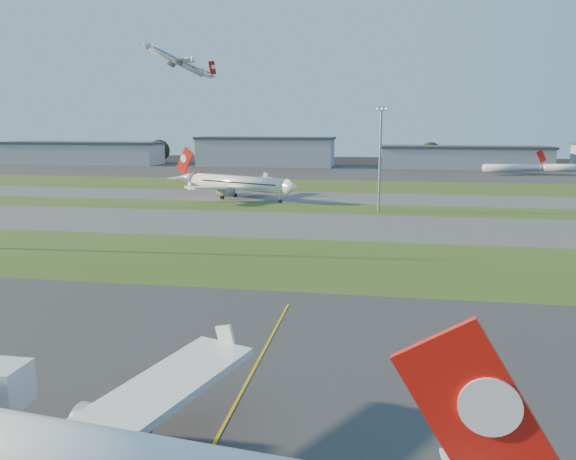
% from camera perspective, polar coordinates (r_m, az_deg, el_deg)
% --- Properties ---
extents(ground, '(700.00, 700.00, 0.00)m').
position_cam_1_polar(ground, '(43.65, -13.84, -19.27)').
color(ground, black).
rests_on(ground, ground).
extents(apron_near, '(300.00, 70.00, 0.01)m').
position_cam_1_polar(apron_near, '(43.65, -13.84, -19.26)').
color(apron_near, '#333335').
rests_on(apron_near, ground).
extents(grass_strip_a, '(300.00, 34.00, 0.01)m').
position_cam_1_polar(grass_strip_a, '(90.53, -0.75, -3.11)').
color(grass_strip_a, '#37521B').
rests_on(grass_strip_a, ground).
extents(taxiway_a, '(300.00, 32.00, 0.01)m').
position_cam_1_polar(taxiway_a, '(122.45, 2.03, 0.52)').
color(taxiway_a, '#515154').
rests_on(taxiway_a, ground).
extents(grass_strip_b, '(300.00, 18.00, 0.01)m').
position_cam_1_polar(grass_strip_b, '(146.94, 3.32, 2.21)').
color(grass_strip_b, '#37521B').
rests_on(grass_strip_b, ground).
extents(taxiway_b, '(300.00, 26.00, 0.01)m').
position_cam_1_polar(taxiway_b, '(168.62, 4.15, 3.30)').
color(taxiway_b, '#515154').
rests_on(taxiway_b, ground).
extents(grass_strip_c, '(300.00, 40.00, 0.01)m').
position_cam_1_polar(grass_strip_c, '(201.28, 5.05, 4.48)').
color(grass_strip_c, '#37521B').
rests_on(grass_strip_c, ground).
extents(apron_far, '(400.00, 80.00, 0.01)m').
position_cam_1_polar(apron_far, '(260.87, 6.13, 5.87)').
color(apron_far, '#333335').
rests_on(apron_far, ground).
extents(yellow_line, '(0.25, 60.00, 0.02)m').
position_cam_1_polar(yellow_line, '(42.09, -7.17, -20.23)').
color(yellow_line, gold).
rests_on(yellow_line, ground).
extents(airliner_taxiing, '(39.23, 33.43, 13.14)m').
position_cam_1_polar(airliner_taxiing, '(165.03, -5.12, 4.73)').
color(airliner_taxiing, white).
rests_on(airliner_taxiing, ground).
extents(airliner_departing, '(27.27, 23.93, 10.63)m').
position_cam_1_polar(airliner_departing, '(275.61, -11.21, 16.53)').
color(airliner_departing, white).
extents(mini_jet_near, '(27.93, 10.38, 9.48)m').
position_cam_1_polar(mini_jet_near, '(263.25, 21.85, 5.93)').
color(mini_jet_near, white).
rests_on(mini_jet_near, ground).
extents(mini_jet_far, '(28.27, 8.87, 9.48)m').
position_cam_1_polar(mini_jet_far, '(274.02, 27.02, 5.69)').
color(mini_jet_far, white).
rests_on(mini_jet_far, ground).
extents(light_mast_centre, '(3.20, 0.70, 25.80)m').
position_cam_1_polar(light_mast_centre, '(142.65, 9.35, 7.82)').
color(light_mast_centre, gray).
rests_on(light_mast_centre, ground).
extents(hangar_far_west, '(91.80, 23.00, 12.20)m').
position_cam_1_polar(hangar_far_west, '(333.98, -20.35, 7.36)').
color(hangar_far_west, '#919398').
rests_on(hangar_far_west, ground).
extents(hangar_west, '(71.40, 23.00, 15.20)m').
position_cam_1_polar(hangar_west, '(296.14, -2.28, 7.96)').
color(hangar_west, '#919398').
rests_on(hangar_west, ground).
extents(hangar_east, '(81.60, 23.00, 11.20)m').
position_cam_1_polar(hangar_east, '(292.56, 17.42, 7.06)').
color(hangar_east, '#919398').
rests_on(hangar_east, ground).
extents(tree_far_west, '(11.00, 11.00, 12.00)m').
position_cam_1_polar(tree_far_west, '(366.19, -24.82, 7.34)').
color(tree_far_west, black).
rests_on(tree_far_west, ground).
extents(tree_west, '(12.10, 12.10, 13.20)m').
position_cam_1_polar(tree_west, '(329.78, -12.96, 7.89)').
color(tree_west, black).
rests_on(tree_west, ground).
extents(tree_mid_west, '(9.90, 9.90, 10.80)m').
position_cam_1_polar(tree_mid_west, '(303.03, 2.83, 7.68)').
color(tree_mid_west, black).
rests_on(tree_mid_west, ground).
extents(tree_mid_east, '(11.55, 11.55, 12.60)m').
position_cam_1_polar(tree_mid_east, '(304.81, 14.27, 7.57)').
color(tree_mid_east, black).
rests_on(tree_mid_east, ground).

